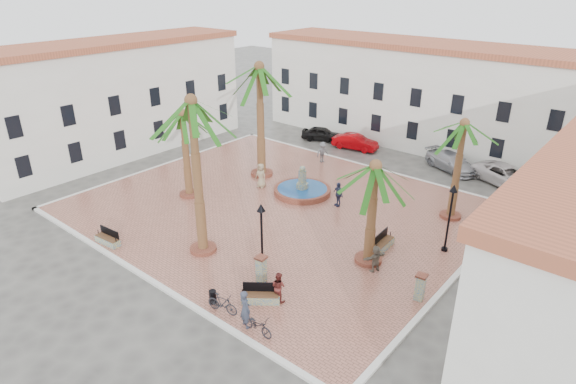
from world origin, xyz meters
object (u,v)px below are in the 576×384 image
(bicycle_a, at_px, (257,325))
(bench_s, at_px, (108,240))
(palm_nw, at_px, (260,79))
(cyclist_a, at_px, (245,309))
(bollard_e, at_px, (420,287))
(pedestrian_east, at_px, (376,259))
(palm_s, at_px, (192,118))
(cyclist_b, at_px, (278,287))
(lamppost_s, at_px, (262,227))
(palm_ne, at_px, (463,135))
(bench_se, at_px, (261,297))
(lamppost_e, at_px, (451,207))
(palm_sw, at_px, (183,124))
(pedestrian_north, at_px, (322,152))
(palm_e, at_px, (375,180))
(car_red, at_px, (355,142))
(bench_ne, at_px, (496,214))
(pedestrian_fountain_b, at_px, (338,194))
(car_silver, at_px, (452,162))
(bollard_n, at_px, (374,169))
(litter_bin, at_px, (213,297))
(pedestrian_fountain_a, at_px, (261,175))
(bicycle_b, at_px, (222,304))
(fountain, at_px, (302,190))
(car_black, at_px, (322,134))
(bench_e, at_px, (383,244))

(bicycle_a, bearing_deg, bench_s, 89.52)
(palm_nw, distance_m, cyclist_a, 19.70)
(bollard_e, height_order, pedestrian_east, pedestrian_east)
(palm_s, xyz_separation_m, cyclist_b, (6.54, -0.74, -7.29))
(palm_s, bearing_deg, lamppost_s, 6.86)
(palm_nw, relative_size, pedestrian_east, 5.84)
(cyclist_a, bearing_deg, palm_ne, -83.24)
(bench_se, relative_size, bicycle_a, 1.06)
(lamppost_e, bearing_deg, palm_s, -140.24)
(palm_sw, bearing_deg, pedestrian_north, 73.75)
(palm_e, xyz_separation_m, bench_s, (-13.17, -8.45, -4.79))
(lamppost_s, height_order, car_red, lamppost_s)
(bench_ne, height_order, bollard_e, bollard_e)
(bollard_e, xyz_separation_m, cyclist_b, (-5.41, -4.56, 0.04))
(cyclist_b, distance_m, pedestrian_east, 5.87)
(cyclist_a, bearing_deg, palm_nw, -33.22)
(bench_s, xyz_separation_m, pedestrian_fountain_b, (7.74, 13.30, 0.62))
(palm_sw, distance_m, pedestrian_north, 13.20)
(pedestrian_fountain_b, bearing_deg, palm_s, -82.71)
(palm_nw, bearing_deg, car_silver, 44.93)
(palm_e, xyz_separation_m, cyclist_b, (-1.58, -6.00, -4.26))
(lamppost_e, bearing_deg, pedestrian_fountain_b, 173.45)
(palm_nw, relative_size, cyclist_b, 5.69)
(palm_ne, bearing_deg, pedestrian_north, 167.37)
(lamppost_e, xyz_separation_m, bollard_n, (-9.10, 7.22, -2.21))
(palm_sw, xyz_separation_m, litter_bin, (10.92, -7.54, -5.09))
(palm_sw, xyz_separation_m, bicycle_a, (14.12, -7.74, -4.99))
(bench_ne, height_order, bollard_n, bollard_n)
(pedestrian_fountain_a, height_order, car_silver, pedestrian_fountain_a)
(bicycle_a, bearing_deg, palm_sw, 60.90)
(lamppost_s, xyz_separation_m, bollard_e, (7.65, 3.30, -2.09))
(bollard_n, height_order, pedestrian_fountain_b, pedestrian_fountain_b)
(pedestrian_fountain_b, bearing_deg, lamppost_e, 15.65)
(car_red, bearing_deg, bicycle_b, -171.35)
(lamppost_s, bearing_deg, litter_bin, -91.70)
(palm_nw, distance_m, pedestrian_fountain_b, 10.57)
(fountain, bearing_deg, car_red, 102.88)
(pedestrian_fountain_b, height_order, car_black, pedestrian_fountain_b)
(palm_nw, relative_size, lamppost_s, 2.16)
(palm_nw, relative_size, bollard_n, 7.00)
(palm_sw, xyz_separation_m, car_silver, (12.69, 17.63, -4.88))
(fountain, relative_size, pedestrian_east, 2.71)
(bench_e, bearing_deg, bench_ne, -27.83)
(car_black, bearing_deg, palm_s, 175.72)
(bicycle_a, xyz_separation_m, pedestrian_north, (-10.65, 19.63, 0.44))
(palm_e, relative_size, pedestrian_fountain_a, 3.25)
(fountain, bearing_deg, pedestrian_fountain_b, -0.91)
(fountain, bearing_deg, car_silver, 61.53)
(bench_se, bearing_deg, palm_nw, 94.62)
(litter_bin, relative_size, pedestrian_fountain_b, 0.40)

